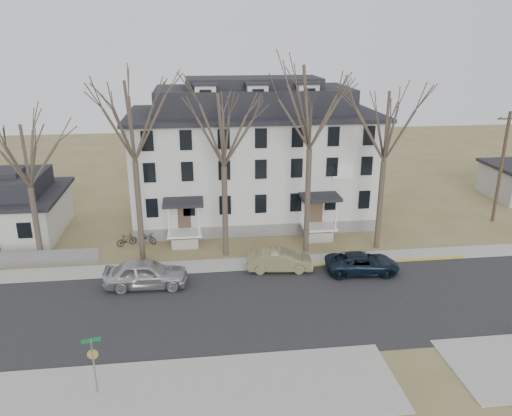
{
  "coord_description": "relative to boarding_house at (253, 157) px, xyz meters",
  "views": [
    {
      "loc": [
        -6.89,
        -23.78,
        15.37
      ],
      "look_at": [
        -2.86,
        9.0,
        3.85
      ],
      "focal_mm": 35.0,
      "sensor_mm": 36.0,
      "label": 1
    }
  ],
  "objects": [
    {
      "name": "car_tan",
      "position": [
        0.49,
        -11.18,
        -4.64
      ],
      "size": [
        4.61,
        1.99,
        1.48
      ],
      "primitive_type": "imported",
      "rotation": [
        0.0,
        0.0,
        1.47
      ],
      "color": "olive",
      "rests_on": "ground"
    },
    {
      "name": "tree_center",
      "position": [
        3.0,
        -8.15,
        5.71
      ],
      "size": [
        9.0,
        9.0,
        14.7
      ],
      "color": "#473B31",
      "rests_on": "ground"
    },
    {
      "name": "tree_far_left",
      "position": [
        -9.0,
        -8.15,
        4.96
      ],
      "size": [
        8.4,
        8.4,
        13.72
      ],
      "color": "#473B31",
      "rests_on": "ground"
    },
    {
      "name": "utility_pole_far",
      "position": [
        20.5,
        -3.95,
        -0.47
      ],
      "size": [
        2.0,
        0.28,
        9.5
      ],
      "color": "#3D3023",
      "rests_on": "ground"
    },
    {
      "name": "bicycle_right",
      "position": [
        -10.43,
        -5.62,
        -4.91
      ],
      "size": [
        1.6,
        1.06,
        0.94
      ],
      "primitive_type": "imported",
      "rotation": [
        0.0,
        0.0,
        2.0
      ],
      "color": "black",
      "rests_on": "ground"
    },
    {
      "name": "street_sign",
      "position": [
        -9.75,
        -22.47,
        -3.48
      ],
      "size": [
        0.83,
        0.83,
        2.91
      ],
      "rotation": [
        0.0,
        0.0,
        0.24
      ],
      "color": "gray",
      "rests_on": "ground"
    },
    {
      "name": "yellow_curb",
      "position": [
        7.0,
        -10.85,
        -5.38
      ],
      "size": [
        14.0,
        0.25,
        0.06
      ],
      "primitive_type": "cube",
      "color": "gold",
      "rests_on": "ground"
    },
    {
      "name": "main_road",
      "position": [
        2.0,
        -15.95,
        -5.38
      ],
      "size": [
        120.0,
        10.0,
        0.04
      ],
      "primitive_type": "cube",
      "color": "#27272A",
      "rests_on": "ground"
    },
    {
      "name": "small_house",
      "position": [
        -20.0,
        -1.96,
        -3.13
      ],
      "size": [
        8.7,
        8.7,
        5.0
      ],
      "color": "beige",
      "rests_on": "ground"
    },
    {
      "name": "bicycle_left",
      "position": [
        -8.96,
        -5.29,
        -4.91
      ],
      "size": [
        1.85,
        1.46,
        0.94
      ],
      "primitive_type": "imported",
      "rotation": [
        0.0,
        0.0,
        1.03
      ],
      "color": "black",
      "rests_on": "ground"
    },
    {
      "name": "car_navy",
      "position": [
        5.99,
        -12.22,
        -4.69
      ],
      "size": [
        5.13,
        2.68,
        1.38
      ],
      "primitive_type": "imported",
      "rotation": [
        0.0,
        0.0,
        1.49
      ],
      "color": "black",
      "rests_on": "ground"
    },
    {
      "name": "ground",
      "position": [
        2.0,
        -17.95,
        -5.38
      ],
      "size": [
        120.0,
        120.0,
        0.0
      ],
      "primitive_type": "plane",
      "color": "olive",
      "rests_on": "ground"
    },
    {
      "name": "far_sidewalk",
      "position": [
        2.0,
        -9.95,
        -5.38
      ],
      "size": [
        120.0,
        2.0,
        0.08
      ],
      "primitive_type": "cube",
      "color": "#A09F97",
      "rests_on": "ground"
    },
    {
      "name": "car_silver",
      "position": [
        -8.38,
        -12.45,
        -4.48
      ],
      "size": [
        5.37,
        2.31,
        1.81
      ],
      "primitive_type": "imported",
      "rotation": [
        0.0,
        0.0,
        1.54
      ],
      "color": "#A3A3A3",
      "rests_on": "ground"
    },
    {
      "name": "tree_mid_left",
      "position": [
        -3.0,
        -8.15,
        4.22
      ],
      "size": [
        7.8,
        7.8,
        12.74
      ],
      "color": "#473B31",
      "rests_on": "ground"
    },
    {
      "name": "tree_bungalow",
      "position": [
        -16.0,
        -8.15,
        2.74
      ],
      "size": [
        6.6,
        6.6,
        10.78
      ],
      "color": "#473B31",
      "rests_on": "ground"
    },
    {
      "name": "near_sidewalk_left",
      "position": [
        -6.0,
        -22.95,
        -5.38
      ],
      "size": [
        20.0,
        5.0,
        0.08
      ],
      "primitive_type": "cube",
      "color": "#A09F97",
      "rests_on": "ground"
    },
    {
      "name": "tree_mid_right",
      "position": [
        8.5,
        -8.15,
        4.22
      ],
      "size": [
        7.8,
        7.8,
        12.74
      ],
      "color": "#473B31",
      "rests_on": "ground"
    },
    {
      "name": "boarding_house",
      "position": [
        0.0,
        0.0,
        0.0
      ],
      "size": [
        20.8,
        12.36,
        12.05
      ],
      "color": "slate",
      "rests_on": "ground"
    }
  ]
}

